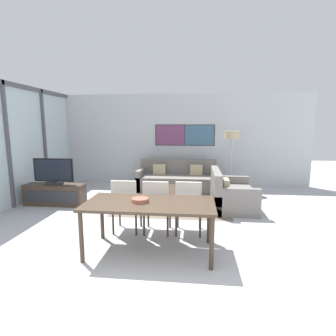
% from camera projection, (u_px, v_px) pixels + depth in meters
% --- Properties ---
extents(ground_plane, '(24.00, 24.00, 0.00)m').
position_uv_depth(ground_plane, '(137.00, 298.00, 2.82)').
color(ground_plane, '#B2B2B7').
extents(wall_back, '(8.07, 0.09, 2.80)m').
position_uv_depth(wall_back, '(177.00, 140.00, 8.14)').
color(wall_back, silver).
rests_on(wall_back, ground_plane).
extents(window_wall_left, '(0.07, 5.66, 2.80)m').
position_uv_depth(window_wall_left, '(6.00, 140.00, 5.72)').
color(window_wall_left, silver).
rests_on(window_wall_left, ground_plane).
extents(area_rug, '(2.56, 1.96, 0.01)m').
position_uv_depth(area_rug, '(173.00, 204.00, 6.17)').
color(area_rug, '#706051').
rests_on(area_rug, ground_plane).
extents(tv_console, '(1.39, 0.41, 0.49)m').
position_uv_depth(tv_console, '(55.00, 194.00, 6.14)').
color(tv_console, '#423326').
rests_on(tv_console, ground_plane).
extents(television, '(0.94, 0.20, 0.61)m').
position_uv_depth(television, '(53.00, 172.00, 6.05)').
color(television, '#2D2D33').
rests_on(television, tv_console).
extents(sofa_main, '(2.25, 0.93, 0.85)m').
position_uv_depth(sofa_main, '(177.00, 180.00, 7.61)').
color(sofa_main, slate).
rests_on(sofa_main, ground_plane).
extents(sofa_side, '(0.93, 1.44, 0.85)m').
position_uv_depth(sofa_side, '(229.00, 195.00, 5.94)').
color(sofa_side, slate).
rests_on(sofa_side, ground_plane).
extents(coffee_table, '(1.05, 1.05, 0.38)m').
position_uv_depth(coffee_table, '(173.00, 193.00, 6.13)').
color(coffee_table, '#423326').
rests_on(coffee_table, ground_plane).
extents(dining_table, '(1.86, 0.91, 0.76)m').
position_uv_depth(dining_table, '(150.00, 207.00, 3.76)').
color(dining_table, '#423326').
rests_on(dining_table, ground_plane).
extents(dining_chair_left, '(0.46, 0.46, 0.94)m').
position_uv_depth(dining_chair_left, '(126.00, 204.00, 4.50)').
color(dining_chair_left, beige).
rests_on(dining_chair_left, ground_plane).
extents(dining_chair_centre, '(0.46, 0.46, 0.94)m').
position_uv_depth(dining_chair_centre, '(157.00, 205.00, 4.44)').
color(dining_chair_centre, beige).
rests_on(dining_chair_centre, ground_plane).
extents(dining_chair_right, '(0.46, 0.46, 0.94)m').
position_uv_depth(dining_chair_right, '(189.00, 205.00, 4.41)').
color(dining_chair_right, beige).
rests_on(dining_chair_right, ground_plane).
extents(fruit_bowl, '(0.25, 0.25, 0.06)m').
position_uv_depth(fruit_bowl, '(140.00, 200.00, 3.76)').
color(fruit_bowl, '#995642').
rests_on(fruit_bowl, dining_table).
extents(floor_lamp, '(0.41, 0.41, 1.70)m').
position_uv_depth(floor_lamp, '(232.00, 139.00, 7.25)').
color(floor_lamp, '#2D2D33').
rests_on(floor_lamp, ground_plane).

